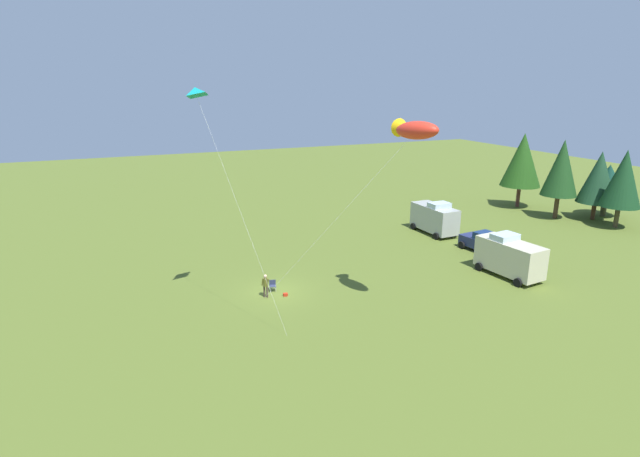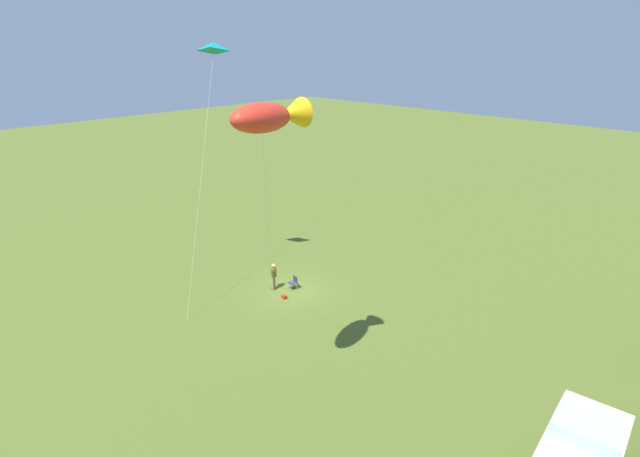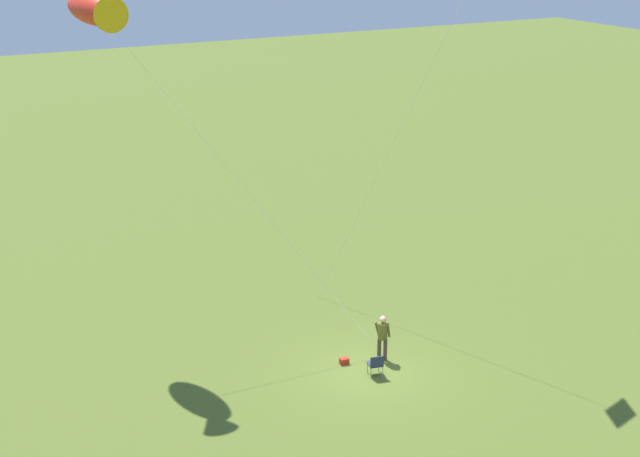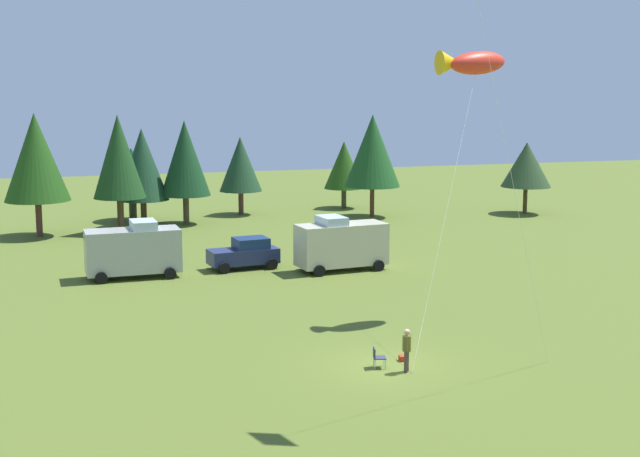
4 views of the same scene
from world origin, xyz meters
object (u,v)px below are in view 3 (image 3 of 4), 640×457
at_px(backpack_on_grass, 344,361).
at_px(kite_large_fish, 98,10).
at_px(person_kite_flyer, 383,334).
at_px(folding_chair, 376,364).

height_order(backpack_on_grass, kite_large_fish, kite_large_fish).
distance_m(person_kite_flyer, kite_large_fish, 14.92).
distance_m(person_kite_flyer, backpack_on_grass, 1.68).
bearing_deg(folding_chair, kite_large_fish, 56.60).
bearing_deg(person_kite_flyer, kite_large_fish, 88.12).
relative_size(folding_chair, backpack_on_grass, 2.56).
height_order(person_kite_flyer, backpack_on_grass, person_kite_flyer).
height_order(folding_chair, backpack_on_grass, folding_chair).
bearing_deg(folding_chair, backpack_on_grass, 35.96).
xyz_separation_m(person_kite_flyer, backpack_on_grass, (0.36, 1.36, -0.91)).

